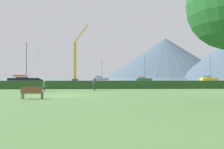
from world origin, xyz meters
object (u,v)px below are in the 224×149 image
Objects in this scene: sailboat_slip_2 at (101,79)px; park_bench_near_path at (32,92)px; sailboat_slip_3 at (209,79)px; sailboat_slip_1 at (24,80)px; sailboat_slip_5 at (144,79)px; person_standing_walker at (94,82)px; dock_crane at (76,64)px; person_seated_viewer at (44,85)px.

park_bench_near_path is (-4.33, -93.02, -0.11)m from sailboat_slip_2.
sailboat_slip_3 reaches higher than park_bench_near_path.
sailboat_slip_1 is 71.72m from sailboat_slip_3.
sailboat_slip_3 reaches higher than sailboat_slip_5.
sailboat_slip_1 is 6.67× the size of person_standing_walker.
dock_crane reaches higher than sailboat_slip_2.
sailboat_slip_1 is at bearing -137.66° from dock_crane.
sailboat_slip_5 is 65.49m from person_standing_walker.
dock_crane is at bearing -170.44° from sailboat_slip_3.
sailboat_slip_3 is 84.63m from person_seated_viewer.
dock_crane is (-2.22, 49.98, 5.12)m from person_seated_viewer.
park_bench_near_path is 0.99× the size of person_standing_walker.
sailboat_slip_2 is at bearing 55.69° from sailboat_slip_1.
dock_crane is (-7.88, 49.02, 4.83)m from person_standing_walker.
sailboat_slip_1 is 41.20m from person_seated_viewer.
park_bench_near_path is 11.29m from person_standing_walker.
person_standing_walker is (-0.08, -82.57, 0.34)m from sailboat_slip_2.
sailboat_slip_2 is 83.73m from person_seated_viewer.
sailboat_slip_5 is 6.12× the size of park_bench_near_path.
person_standing_walker is (-44.77, -67.00, 0.29)m from sailboat_slip_3.
sailboat_slip_5 is 76.69m from park_bench_near_path.
sailboat_slip_5 is 0.54× the size of dock_crane.
dock_crane reaches higher than person_seated_viewer.
sailboat_slip_1 is 6.71× the size of park_bench_near_path.
sailboat_slip_1 is at bearing -164.97° from sailboat_slip_3.
person_seated_viewer is (-50.44, -67.96, 0.01)m from sailboat_slip_3.
person_seated_viewer is at bearing -155.16° from person_standing_walker.
sailboat_slip_3 is at bearing 14.63° from sailboat_slip_1.
sailboat_slip_5 reaches higher than park_bench_near_path.
person_standing_walker is at bearing -70.92° from sailboat_slip_1.
sailboat_slip_2 is at bearing 105.14° from person_standing_walker.
sailboat_slip_3 is (44.69, -15.57, 0.04)m from sailboat_slip_2.
dock_crane is (-3.63, 59.47, 5.27)m from park_bench_near_path.
sailboat_slip_3 is at bearing 71.44° from person_standing_walker.
park_bench_near_path is 59.81m from dock_crane.
dock_crane is at bearing -107.04° from sailboat_slip_2.
sailboat_slip_2 is 0.50× the size of dock_crane.
sailboat_slip_2 is at bearing 90.73° from park_bench_near_path.
dock_crane is at bearing 96.89° from park_bench_near_path.
dock_crane is at bearing 32.63° from sailboat_slip_1.
person_seated_viewer reaches higher than park_bench_near_path.
sailboat_slip_5 reaches higher than person_standing_walker.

